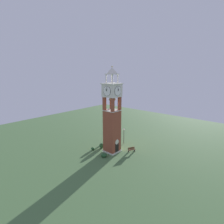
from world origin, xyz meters
The scene contains 8 objects.
ground centered at (0.00, 0.00, 0.00)m, with size 80.00×80.00×0.00m, color #476B3D.
clock_tower centered at (0.00, 0.00, 7.47)m, with size 3.34×3.34×17.90m.
park_bench centered at (2.69, -3.21, 0.48)m, with size 1.62×1.14×0.95m.
lamp_post centered at (5.03, 0.65, 2.62)m, with size 0.36×0.36×3.76m.
trash_bin centered at (3.04, 4.54, 0.40)m, with size 0.52×0.52×0.80m, color #2D2D33.
shrub_near_entry centered at (-0.08, 2.96, 0.53)m, with size 1.16×1.16×1.06m, color #234C28.
shrub_left_of_tower centered at (-2.97, -0.43, 0.40)m, with size 1.15×1.15×0.79m, color #234C28.
shrub_behind_bench centered at (-2.22, 3.66, 0.31)m, with size 0.76×0.76×0.62m, color #234C28.
Camera 1 is at (-26.34, -22.85, 16.81)m, focal length 28.03 mm.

